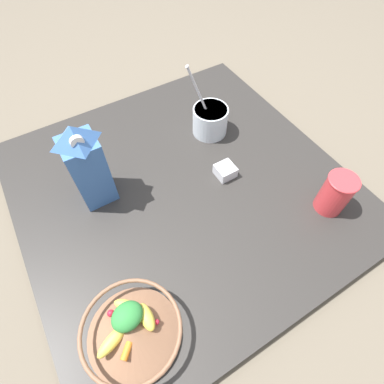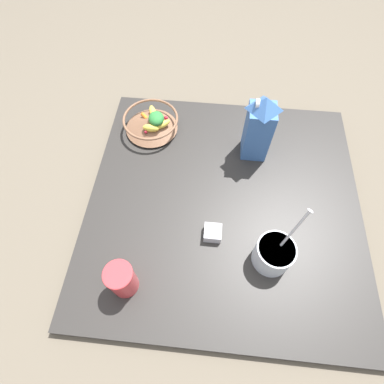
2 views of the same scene
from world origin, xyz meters
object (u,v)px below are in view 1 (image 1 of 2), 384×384
(milk_carton, at_px, (87,165))
(yogurt_tub, at_px, (210,119))
(drinking_cup, at_px, (336,193))
(spice_jar, at_px, (225,171))
(fruit_bowl, at_px, (132,331))

(milk_carton, relative_size, yogurt_tub, 1.11)
(drinking_cup, bearing_deg, yogurt_tub, 105.88)
(milk_carton, height_order, spice_jar, milk_carton)
(yogurt_tub, bearing_deg, drinking_cup, -74.12)
(fruit_bowl, relative_size, spice_jar, 3.88)
(spice_jar, bearing_deg, drinking_cup, -53.06)
(milk_carton, relative_size, spice_jar, 4.81)
(fruit_bowl, distance_m, drinking_cup, 0.65)
(drinking_cup, distance_m, spice_jar, 0.33)
(drinking_cup, height_order, spice_jar, drinking_cup)
(yogurt_tub, height_order, drinking_cup, yogurt_tub)
(milk_carton, bearing_deg, yogurt_tub, 7.37)
(fruit_bowl, bearing_deg, yogurt_tub, 42.63)
(milk_carton, distance_m, spice_jar, 0.42)
(fruit_bowl, height_order, milk_carton, milk_carton)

